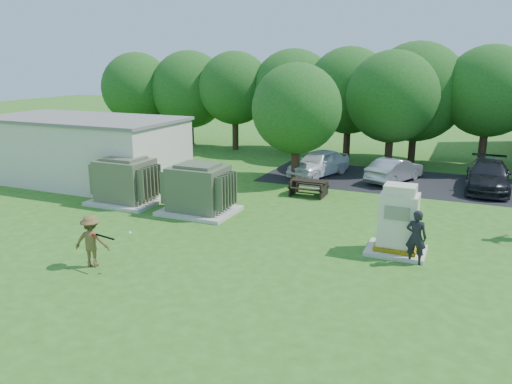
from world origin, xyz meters
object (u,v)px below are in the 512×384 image
at_px(generator_cabinet, 398,223).
at_px(car_white, 319,163).
at_px(transformer_right, 199,190).
at_px(person_by_generator, 416,237).
at_px(transformer_left, 126,182).
at_px(car_dark, 488,176).
at_px(picnic_table, 309,186).
at_px(batter, 91,241).
at_px(car_silver_a, 395,170).

height_order(generator_cabinet, car_white, generator_cabinet).
xyz_separation_m(transformer_right, person_by_generator, (8.86, -2.04, -0.10)).
distance_m(transformer_left, car_dark, 17.26).
distance_m(picnic_table, batter, 11.22).
xyz_separation_m(transformer_left, picnic_table, (7.07, 4.44, -0.51)).
bearing_deg(batter, transformer_left, -78.89).
distance_m(transformer_left, person_by_generator, 12.73).
bearing_deg(car_silver_a, person_by_generator, 123.41).
bearing_deg(car_silver_a, batter, 87.23).
height_order(transformer_left, picnic_table, transformer_left).
relative_size(generator_cabinet, car_white, 0.55).
relative_size(generator_cabinet, picnic_table, 1.35).
xyz_separation_m(car_white, car_dark, (8.47, 0.27, -0.01)).
height_order(transformer_right, car_white, transformer_right).
xyz_separation_m(transformer_left, batter, (3.48, -6.19, -0.15)).
height_order(person_by_generator, car_dark, person_by_generator).
relative_size(transformer_right, picnic_table, 1.76).
height_order(generator_cabinet, car_silver_a, generator_cabinet).
bearing_deg(picnic_table, car_dark, 30.18).
bearing_deg(batter, car_silver_a, -132.80).
height_order(car_white, car_dark, car_white).
xyz_separation_m(picnic_table, car_white, (-0.77, 4.21, 0.26)).
xyz_separation_m(transformer_left, person_by_generator, (12.56, -2.04, -0.10)).
bearing_deg(transformer_right, car_white, 73.28).
bearing_deg(transformer_left, picnic_table, 32.14).
xyz_separation_m(person_by_generator, car_white, (-6.27, 10.68, -0.15)).
relative_size(batter, person_by_generator, 0.94).
relative_size(transformer_left, transformer_right, 1.00).
distance_m(car_silver_a, car_dark, 4.44).
bearing_deg(car_silver_a, picnic_table, 74.96).
bearing_deg(car_white, batter, -81.76).
bearing_deg(car_silver_a, car_dark, -156.74).
distance_m(picnic_table, car_silver_a, 5.46).
relative_size(batter, car_white, 0.39).
bearing_deg(generator_cabinet, transformer_right, 170.81).
xyz_separation_m(picnic_table, person_by_generator, (5.50, -6.47, 0.41)).
bearing_deg(generator_cabinet, transformer_left, 173.64).
distance_m(transformer_left, picnic_table, 8.36).
bearing_deg(person_by_generator, car_white, -54.97).
distance_m(transformer_right, person_by_generator, 9.10).
relative_size(transformer_right, batter, 1.83).
relative_size(transformer_right, car_white, 0.71).
bearing_deg(car_dark, transformer_left, -148.19).
bearing_deg(generator_cabinet, batter, -150.01).
relative_size(picnic_table, car_silver_a, 0.45).
bearing_deg(car_silver_a, transformer_left, 62.22).
xyz_separation_m(person_by_generator, car_silver_a, (-2.23, 10.84, -0.24)).
xyz_separation_m(transformer_right, car_silver_a, (6.64, 8.81, -0.34)).
bearing_deg(transformer_right, car_silver_a, 52.99).
distance_m(transformer_left, car_silver_a, 13.58).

